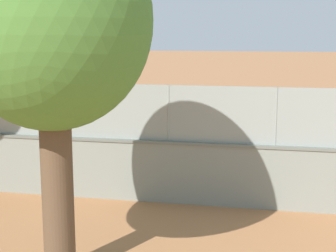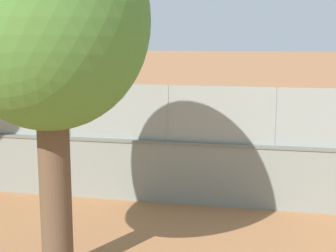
# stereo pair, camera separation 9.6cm
# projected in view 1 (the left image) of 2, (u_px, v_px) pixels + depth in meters

# --- Properties ---
(ground_plane) EXTENTS (260.00, 260.00, 0.00)m
(ground_plane) POSITION_uv_depth(u_px,v_px,m) (215.00, 135.00, 25.07)
(ground_plane) COLOR #A36B42
(perimeter_wall) EXTENTS (30.70, 1.02, 1.83)m
(perimeter_wall) POSITION_uv_depth(u_px,v_px,m) (72.00, 166.00, 15.56)
(perimeter_wall) COLOR gray
(perimeter_wall) RESTS_ON ground_plane
(fence_panel_on_wall) EXTENTS (30.14, 0.68, 1.61)m
(fence_panel_on_wall) POSITION_uv_depth(u_px,v_px,m) (70.00, 110.00, 15.26)
(fence_panel_on_wall) COLOR gray
(fence_panel_on_wall) RESTS_ON perimeter_wall
(player_at_service_line) EXTENTS (0.71, 1.14, 1.58)m
(player_at_service_line) POSITION_uv_depth(u_px,v_px,m) (132.00, 121.00, 23.46)
(player_at_service_line) COLOR #B2B2B2
(player_at_service_line) RESTS_ON ground_plane
(player_foreground_swinging) EXTENTS (0.99, 0.68, 1.46)m
(player_foreground_swinging) POSITION_uv_depth(u_px,v_px,m) (287.00, 121.00, 23.97)
(player_foreground_swinging) COLOR navy
(player_foreground_swinging) RESTS_ON ground_plane
(player_crossing_court) EXTENTS (0.69, 0.90, 1.46)m
(player_crossing_court) POSITION_uv_depth(u_px,v_px,m) (185.00, 145.00, 18.81)
(player_crossing_court) COLOR #591919
(player_crossing_court) RESTS_ON ground_plane
(sports_ball) EXTENTS (0.19, 0.19, 0.19)m
(sports_ball) POSITION_uv_depth(u_px,v_px,m) (96.00, 123.00, 22.43)
(sports_ball) COLOR orange
(tree_at_lot_edge) EXTENTS (3.85, 3.85, 7.21)m
(tree_at_lot_edge) POSITION_uv_depth(u_px,v_px,m) (51.00, 24.00, 9.62)
(tree_at_lot_edge) COLOR brown
(tree_at_lot_edge) RESTS_ON ground_plane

